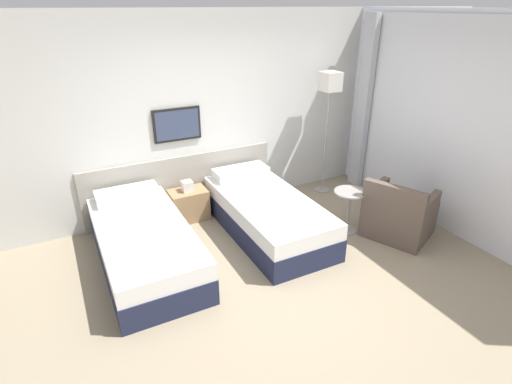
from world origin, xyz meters
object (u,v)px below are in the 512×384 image
at_px(bed_near_door, 145,244).
at_px(nightstand, 189,204).
at_px(armchair, 398,216).
at_px(bed_near_window, 266,214).
at_px(side_table, 349,204).
at_px(floor_lamp, 330,91).

relative_size(bed_near_door, nightstand, 3.59).
xyz_separation_m(bed_near_door, armchair, (3.05, -0.86, 0.02)).
bearing_deg(bed_near_window, side_table, -26.69).
xyz_separation_m(floor_lamp, armchair, (0.04, -1.57, -1.32)).
bearing_deg(side_table, floor_lamp, 68.58).
bearing_deg(bed_near_window, bed_near_door, 180.00).
xyz_separation_m(bed_near_door, nightstand, (0.79, 0.79, -0.03)).
bearing_deg(bed_near_door, side_table, -10.72).
relative_size(floor_lamp, side_table, 3.24).
relative_size(floor_lamp, armchair, 1.88).
relative_size(nightstand, side_table, 0.99).
height_order(bed_near_door, side_table, bed_near_door).
relative_size(bed_near_window, floor_lamp, 1.10).
xyz_separation_m(nightstand, side_table, (1.75, -1.27, 0.17)).
bearing_deg(nightstand, side_table, -36.08).
bearing_deg(nightstand, bed_near_door, -134.95).
bearing_deg(nightstand, floor_lamp, -2.19).
height_order(bed_near_window, nightstand, bed_near_window).
height_order(bed_near_door, nightstand, bed_near_door).
distance_m(bed_near_window, floor_lamp, 2.08).
height_order(floor_lamp, armchair, floor_lamp).
bearing_deg(nightstand, armchair, -36.26).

